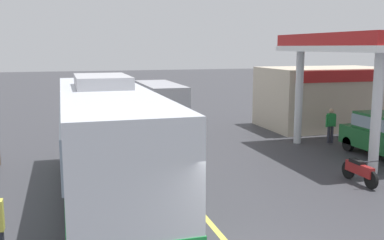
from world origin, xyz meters
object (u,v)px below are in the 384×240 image
Objects in this scene: minibus_opposing_lane at (160,100)px; pedestrian_near_pump at (331,124)px; motorcycle_parked_forecourt at (359,171)px; coach_bus_main at (107,144)px.

pedestrian_near_pump is at bearing -46.58° from minibus_opposing_lane.
minibus_opposing_lane is at bearing 107.03° from motorcycle_parked_forecourt.
coach_bus_main is 12.22m from pedestrian_near_pump.
minibus_opposing_lane is 9.84m from pedestrian_near_pump.
minibus_opposing_lane is 3.41× the size of motorcycle_parked_forecourt.
pedestrian_near_pump is at bearing 64.63° from motorcycle_parked_forecourt.
minibus_opposing_lane is at bearing 70.71° from coach_bus_main.
pedestrian_near_pump is (11.05, 5.16, -0.79)m from coach_bus_main.
pedestrian_near_pump is (6.75, -7.14, -0.54)m from minibus_opposing_lane.
coach_bus_main is at bearing -155.00° from pedestrian_near_pump.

